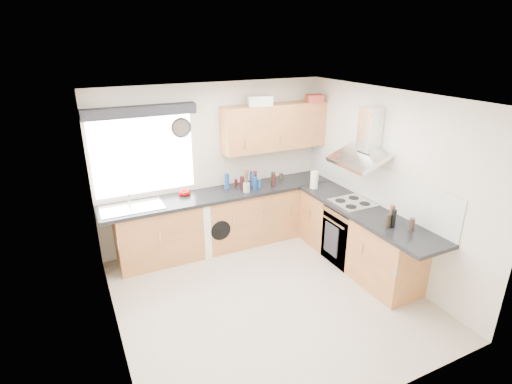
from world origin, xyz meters
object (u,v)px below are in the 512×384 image
upper_cabinets (274,127)px  washing_machine (214,223)px  oven (349,234)px  extractor_hood (364,143)px

upper_cabinets → washing_machine: bearing=-174.5°
oven → washing_machine: washing_machine is taller
oven → extractor_hood: 1.35m
oven → extractor_hood: size_ratio=1.09×
upper_cabinets → washing_machine: (-1.10, -0.10, -1.37)m
washing_machine → upper_cabinets: bearing=-1.0°
extractor_hood → washing_machine: (-1.75, 1.22, -1.34)m
oven → washing_machine: 2.05m
extractor_hood → upper_cabinets: size_ratio=0.46×
extractor_hood → washing_machine: 2.52m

